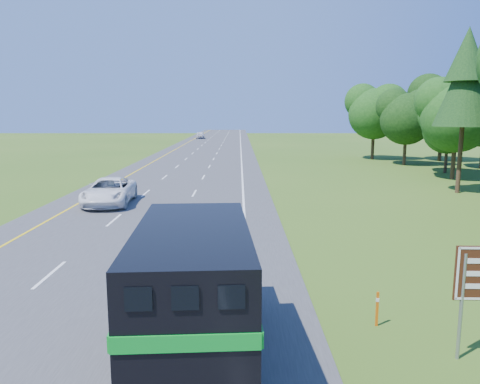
{
  "coord_description": "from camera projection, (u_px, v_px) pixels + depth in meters",
  "views": [
    {
      "loc": [
        5.2,
        3.39,
        5.93
      ],
      "look_at": [
        5.25,
        27.73,
        1.85
      ],
      "focal_mm": 35.0,
      "sensor_mm": 36.0,
      "label": 1
    }
  ],
  "objects": [
    {
      "name": "white_suv",
      "position": [
        109.0,
        191.0,
        30.77
      ],
      "size": [
        3.17,
        6.29,
        1.7
      ],
      "primitive_type": "imported",
      "rotation": [
        0.0,
        0.0,
        0.06
      ],
      "color": "white",
      "rests_on": "road"
    },
    {
      "name": "delineator",
      "position": [
        377.0,
        308.0,
        13.14
      ],
      "size": [
        0.08,
        0.05,
        1.01
      ],
      "color": "#D7560B",
      "rests_on": "ground"
    },
    {
      "name": "road",
      "position": [
        187.0,
        173.0,
        46.93
      ],
      "size": [
        15.0,
        260.0,
        0.04
      ],
      "primitive_type": "cube",
      "color": "#38383A",
      "rests_on": "ground"
    },
    {
      "name": "far_car",
      "position": [
        200.0,
        135.0,
        112.63
      ],
      "size": [
        2.3,
        5.03,
        1.67
      ],
      "primitive_type": "imported",
      "rotation": [
        0.0,
        0.0,
        0.07
      ],
      "color": "silver",
      "rests_on": "road"
    },
    {
      "name": "lane_markings",
      "position": [
        187.0,
        173.0,
        46.93
      ],
      "size": [
        11.15,
        260.0,
        0.01
      ],
      "color": "yellow",
      "rests_on": "road"
    },
    {
      "name": "horse_truck",
      "position": [
        194.0,
        288.0,
        10.95
      ],
      "size": [
        2.87,
        7.94,
        3.46
      ],
      "rotation": [
        0.0,
        0.0,
        0.06
      ],
      "color": "black",
      "rests_on": "road"
    }
  ]
}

